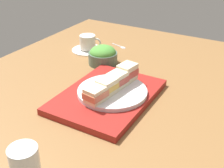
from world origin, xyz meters
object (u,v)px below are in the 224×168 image
coffee_cup (88,44)px  teaspoon (121,46)px  salad_bowl (103,55)px  sandwich_nearmost (95,94)px  sandwich_inner_near (107,86)px  sandwich_inner_far (117,80)px  sandwich_farmost (127,72)px  sandwich_plate (112,92)px

coffee_cup → teaspoon: size_ratio=1.69×
salad_bowl → teaspoon: (20.29, 2.16, -3.31)cm
sandwich_nearmost → coffee_cup: 50.48cm
sandwich_inner_near → salad_bowl: bearing=33.8°
sandwich_inner_far → coffee_cup: (29.18, 31.45, -3.24)cm
sandwich_farmost → salad_bowl: (14.31, 18.51, -2.85)cm
sandwich_nearmost → coffee_cup: sandwich_nearmost is taller
coffee_cup → sandwich_nearmost: bearing=-143.4°
salad_bowl → teaspoon: size_ratio=1.37×
coffee_cup → salad_bowl: bearing=-124.2°
sandwich_plate → sandwich_inner_far: 4.30cm
sandwich_plate → salad_bowl: (22.74, 17.48, 0.78)cm
sandwich_inner_near → sandwich_farmost: (11.25, -1.38, 0.44)cm
teaspoon → coffee_cup: bearing=133.9°
teaspoon → salad_bowl: bearing=-173.9°
salad_bowl → sandwich_inner_far: bearing=-138.2°
sandwich_inner_far → coffee_cup: 43.03cm
sandwich_inner_far → sandwich_inner_near: bearing=173.0°
sandwich_plate → coffee_cup: (31.99, 31.11, 0.00)cm
sandwich_nearmost → coffee_cup: (40.43, 30.08, -2.95)cm
sandwich_plate → sandwich_farmost: sandwich_farmost is taller
sandwich_inner_near → sandwich_farmost: size_ratio=0.98×
sandwich_inner_near → coffee_cup: size_ratio=0.48×
sandwich_plate → sandwich_nearmost: bearing=173.0°
sandwich_inner_near → sandwich_inner_far: bearing=-7.0°
sandwich_plate → sandwich_inner_near: 4.27cm
sandwich_inner_near → coffee_cup: (34.81, 30.77, -3.19)cm
sandwich_inner_near → coffee_cup: sandwich_inner_near is taller
sandwich_inner_near → teaspoon: bearing=22.8°
coffee_cup → teaspoon: 16.12cm
sandwich_plate → sandwich_farmost: size_ratio=3.19×
sandwich_inner_far → sandwich_farmost: bearing=-7.0°
sandwich_nearmost → teaspoon: (51.47, 18.61, -5.48)cm
sandwich_nearmost → sandwich_farmost: sandwich_farmost is taller
sandwich_plate → coffee_cup: 44.63cm
sandwich_inner_far → coffee_cup: sandwich_inner_far is taller
sandwich_inner_near → teaspoon: (45.84, 19.30, -5.72)cm
coffee_cup → teaspoon: coffee_cup is taller
sandwich_inner_far → coffee_cup: size_ratio=0.48×
sandwich_inner_far → teaspoon: size_ratio=0.80×
sandwich_inner_far → salad_bowl: sandwich_inner_far is taller
sandwich_plate → teaspoon: 47.37cm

